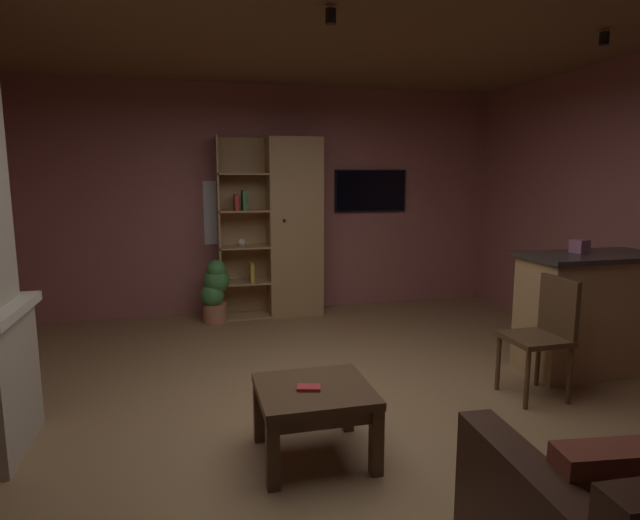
# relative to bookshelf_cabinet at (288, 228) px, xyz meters

# --- Properties ---
(floor) EXTENTS (5.87, 6.11, 0.02)m
(floor) POSITION_rel_bookshelf_cabinet_xyz_m (-0.20, -2.81, -1.06)
(floor) COLOR olive
(floor) RESTS_ON ground
(wall_back) EXTENTS (5.99, 0.06, 2.74)m
(wall_back) POSITION_rel_bookshelf_cabinet_xyz_m (-0.20, 0.27, 0.32)
(wall_back) COLOR #9E5B56
(wall_back) RESTS_ON ground
(ceiling) EXTENTS (5.87, 6.11, 0.02)m
(ceiling) POSITION_rel_bookshelf_cabinet_xyz_m (-0.20, -2.81, 1.70)
(ceiling) COLOR brown
(window_pane_back) EXTENTS (0.70, 0.01, 0.76)m
(window_pane_back) POSITION_rel_bookshelf_cabinet_xyz_m (-0.62, 0.24, 0.18)
(window_pane_back) COLOR white
(bookshelf_cabinet) EXTENTS (1.22, 0.41, 2.11)m
(bookshelf_cabinet) POSITION_rel_bookshelf_cabinet_xyz_m (0.00, 0.00, 0.00)
(bookshelf_cabinet) COLOR #A87F51
(bookshelf_cabinet) RESTS_ON ground
(kitchen_bar_counter) EXTENTS (1.44, 0.61, 1.02)m
(kitchen_bar_counter) POSITION_rel_bookshelf_cabinet_xyz_m (2.28, -2.49, -0.53)
(kitchen_bar_counter) COLOR #A87F51
(kitchen_bar_counter) RESTS_ON ground
(tissue_box) EXTENTS (0.14, 0.14, 0.11)m
(tissue_box) POSITION_rel_bookshelf_cabinet_xyz_m (2.08, -2.40, 0.03)
(tissue_box) COLOR #995972
(tissue_box) RESTS_ON kitchen_bar_counter
(coffee_table) EXTENTS (0.67, 0.62, 0.44)m
(coffee_table) POSITION_rel_bookshelf_cabinet_xyz_m (-0.46, -3.30, -0.70)
(coffee_table) COLOR #4C331E
(coffee_table) RESTS_ON ground
(table_book_0) EXTENTS (0.15, 0.12, 0.02)m
(table_book_0) POSITION_rel_bookshelf_cabinet_xyz_m (-0.50, -3.33, -0.60)
(table_book_0) COLOR #B22D2D
(table_book_0) RESTS_ON coffee_table
(dining_chair) EXTENTS (0.42, 0.42, 0.92)m
(dining_chair) POSITION_rel_bookshelf_cabinet_xyz_m (1.43, -2.86, -0.52)
(dining_chair) COLOR #4C331E
(dining_chair) RESTS_ON ground
(potted_floor_plant) EXTENTS (0.34, 0.32, 0.73)m
(potted_floor_plant) POSITION_rel_bookshelf_cabinet_xyz_m (-0.88, -0.18, -0.67)
(potted_floor_plant) COLOR #B77051
(potted_floor_plant) RESTS_ON ground
(wall_mounted_tv) EXTENTS (0.94, 0.06, 0.53)m
(wall_mounted_tv) POSITION_rel_bookshelf_cabinet_xyz_m (1.11, 0.21, 0.43)
(wall_mounted_tv) COLOR black
(track_light_spot_1) EXTENTS (0.07, 0.07, 0.09)m
(track_light_spot_1) POSITION_rel_bookshelf_cabinet_xyz_m (-0.22, -2.75, 1.62)
(track_light_spot_1) COLOR black
(track_light_spot_2) EXTENTS (0.07, 0.07, 0.09)m
(track_light_spot_2) POSITION_rel_bookshelf_cabinet_xyz_m (1.88, -2.71, 1.62)
(track_light_spot_2) COLOR black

